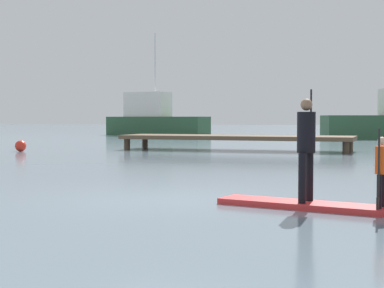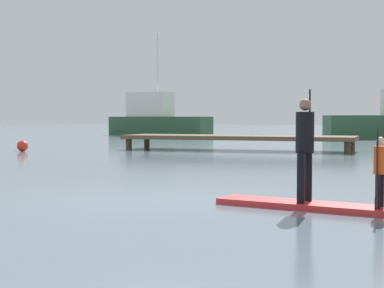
% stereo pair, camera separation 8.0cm
% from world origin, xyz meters
% --- Properties ---
extents(ground_plane, '(240.00, 240.00, 0.00)m').
position_xyz_m(ground_plane, '(0.00, 0.00, 0.00)').
color(ground_plane, slate).
extents(paddleboard_near, '(3.67, 1.35, 0.10)m').
position_xyz_m(paddleboard_near, '(2.81, -0.34, 0.05)').
color(paddleboard_near, red).
rests_on(paddleboard_near, ground).
extents(paddler_adult, '(0.35, 0.52, 1.85)m').
position_xyz_m(paddler_adult, '(2.48, -0.27, 1.07)').
color(paddler_adult, black).
rests_on(paddler_adult, paddleboard_near).
extents(paddler_child_solo, '(0.23, 0.38, 1.22)m').
position_xyz_m(paddler_child_solo, '(3.66, -0.53, 0.71)').
color(paddler_child_solo, black).
rests_on(paddler_child_solo, paddleboard_near).
extents(motor_boat_small_navy, '(9.33, 3.80, 8.77)m').
position_xyz_m(motor_boat_small_navy, '(-16.10, 38.26, 1.39)').
color(motor_boat_small_navy, '#2D5638').
rests_on(motor_boat_small_navy, ground).
extents(floating_dock, '(10.49, 2.70, 0.69)m').
position_xyz_m(floating_dock, '(-3.10, 16.46, 0.59)').
color(floating_dock, brown).
rests_on(floating_dock, ground).
extents(mooring_buoy_near, '(0.49, 0.49, 0.49)m').
position_xyz_m(mooring_buoy_near, '(-11.92, 12.64, 0.24)').
color(mooring_buoy_near, red).
rests_on(mooring_buoy_near, ground).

